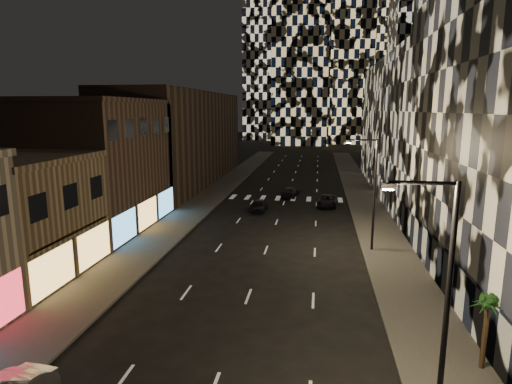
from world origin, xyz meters
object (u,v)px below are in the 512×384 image
(car_dark_midlane, at_px, (259,206))
(car_dark_oncoming, at_px, (290,192))
(car_dark_rightlane, at_px, (327,201))
(streetlight_far, at_px, (372,187))
(streetlight_near, at_px, (441,290))
(palm_tree, at_px, (488,308))

(car_dark_midlane, distance_m, car_dark_oncoming, 9.06)
(car_dark_oncoming, xyz_separation_m, car_dark_rightlane, (4.78, -4.92, 0.01))
(car_dark_oncoming, bearing_deg, streetlight_far, 117.62)
(streetlight_near, height_order, car_dark_rightlane, streetlight_near)
(car_dark_oncoming, bearing_deg, palm_tree, 113.62)
(streetlight_near, xyz_separation_m, car_dark_oncoming, (-7.85, 40.95, -4.70))
(streetlight_far, bearing_deg, car_dark_rightlane, 100.87)
(streetlight_near, height_order, car_dark_oncoming, streetlight_near)
(streetlight_near, height_order, car_dark_midlane, streetlight_near)
(palm_tree, bearing_deg, streetlight_far, 101.08)
(car_dark_midlane, relative_size, palm_tree, 1.14)
(car_dark_oncoming, height_order, car_dark_rightlane, car_dark_rightlane)
(streetlight_far, bearing_deg, palm_tree, -78.92)
(streetlight_near, xyz_separation_m, car_dark_rightlane, (-3.08, 36.03, -4.69))
(car_dark_oncoming, height_order, palm_tree, palm_tree)
(car_dark_rightlane, bearing_deg, car_dark_oncoming, 139.42)
(streetlight_far, height_order, car_dark_rightlane, streetlight_far)
(car_dark_midlane, bearing_deg, streetlight_far, -46.12)
(car_dark_rightlane, height_order, palm_tree, palm_tree)
(streetlight_far, bearing_deg, car_dark_oncoming, 110.55)
(car_dark_midlane, bearing_deg, car_dark_rightlane, 28.12)
(palm_tree, bearing_deg, car_dark_rightlane, 100.98)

